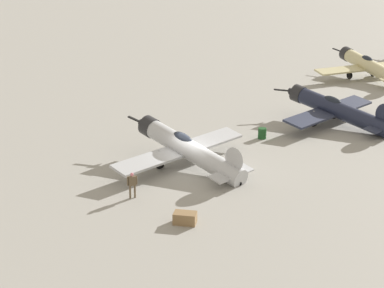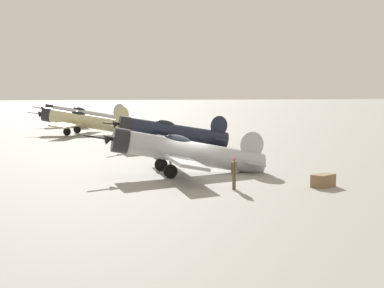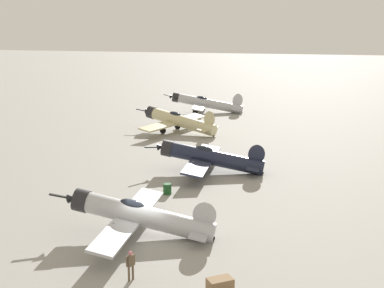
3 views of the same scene
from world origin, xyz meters
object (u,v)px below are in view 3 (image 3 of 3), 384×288
at_px(equipment_crate, 220,285).
at_px(fuel_drum, 167,189).
at_px(airplane_mid_apron, 209,157).
at_px(airplane_outer_stand, 205,103).
at_px(airplane_far_line, 178,120).
at_px(airplane_foreground, 138,215).
at_px(ground_crew_mechanic, 131,263).

bearing_deg(equipment_crate, fuel_drum, -63.93).
bearing_deg(airplane_mid_apron, airplane_outer_stand, -80.03).
bearing_deg(airplane_far_line, airplane_outer_stand, -71.42).
bearing_deg(airplane_outer_stand, equipment_crate, 94.88).
distance_m(airplane_mid_apron, fuel_drum, 7.46).
relative_size(airplane_mid_apron, airplane_far_line, 0.89).
relative_size(airplane_far_line, equipment_crate, 8.18).
height_order(airplane_mid_apron, equipment_crate, airplane_mid_apron).
xyz_separation_m(airplane_outer_stand, fuel_drum, (-5.66, 39.19, -0.99)).
bearing_deg(airplane_outer_stand, airplane_far_line, 81.66).
xyz_separation_m(airplane_outer_stand, equipment_crate, (-12.75, 53.68, -1.09)).
bearing_deg(equipment_crate, airplane_mid_apron, -76.27).
height_order(airplane_outer_stand, fuel_drum, airplane_outer_stand).
bearing_deg(airplane_far_line, airplane_mid_apron, 132.60).
relative_size(airplane_foreground, airplane_mid_apron, 1.05).
distance_m(airplane_foreground, airplane_far_line, 32.83).
height_order(airplane_foreground, airplane_mid_apron, airplane_foreground).
bearing_deg(fuel_drum, airplane_foreground, 94.11).
relative_size(ground_crew_mechanic, fuel_drum, 1.96).
bearing_deg(ground_crew_mechanic, airplane_mid_apron, 115.80).
relative_size(airplane_outer_stand, ground_crew_mechanic, 7.35).
bearing_deg(airplane_far_line, airplane_foreground, 119.38).
distance_m(ground_crew_mechanic, equipment_crate, 4.85).
distance_m(ground_crew_mechanic, fuel_drum, 14.71).
xyz_separation_m(airplane_mid_apron, equipment_crate, (-5.30, 21.68, -1.03)).
bearing_deg(fuel_drum, airplane_far_line, -76.67).
relative_size(airplane_outer_stand, fuel_drum, 14.38).
xyz_separation_m(airplane_mid_apron, fuel_drum, (1.79, 7.18, -0.94)).
height_order(airplane_far_line, airplane_outer_stand, airplane_far_line).
bearing_deg(airplane_foreground, fuel_drum, -89.10).
bearing_deg(ground_crew_mechanic, airplane_foreground, 130.13).
bearing_deg(equipment_crate, ground_crew_mechanic, 0.33).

